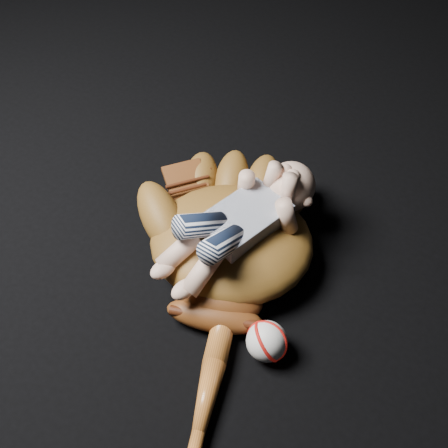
# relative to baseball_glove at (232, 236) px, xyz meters

# --- Properties ---
(baseball_glove) EXTENTS (0.58, 0.62, 0.15)m
(baseball_glove) POSITION_rel_baseball_glove_xyz_m (0.00, 0.00, 0.00)
(baseball_glove) COLOR brown
(baseball_glove) RESTS_ON ground
(newborn_baby) EXTENTS (0.28, 0.44, 0.16)m
(newborn_baby) POSITION_rel_baseball_glove_xyz_m (0.01, -0.01, 0.06)
(newborn_baby) COLOR #D6A68A
(newborn_baby) RESTS_ON baseball_glove
(baseball_bat) EXTENTS (0.22, 0.48, 0.05)m
(baseball_bat) POSITION_rel_baseball_glove_xyz_m (0.13, -0.27, -0.05)
(baseball_bat) COLOR #A75A20
(baseball_bat) RESTS_ON ground
(baseball) EXTENTS (0.11, 0.11, 0.08)m
(baseball) POSITION_rel_baseball_glove_xyz_m (0.18, -0.16, -0.04)
(baseball) COLOR silver
(baseball) RESTS_ON ground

